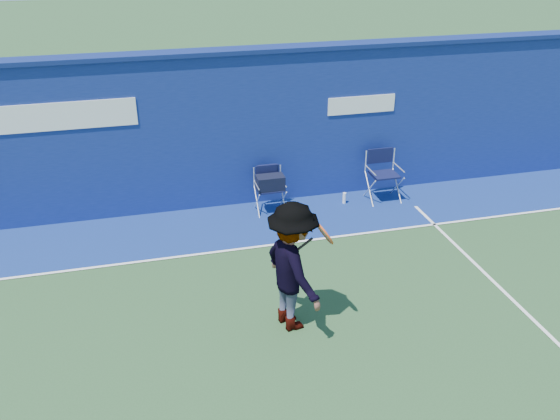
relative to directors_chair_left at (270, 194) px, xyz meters
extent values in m
plane|color=#274A27|center=(-1.61, -4.54, -0.38)|extent=(80.00, 80.00, 0.00)
cube|color=navy|center=(-1.61, 0.66, 1.12)|extent=(24.00, 0.40, 3.00)
cube|color=navy|center=(-1.61, 0.66, 2.66)|extent=(24.00, 0.50, 0.08)
cube|color=white|center=(-4.61, 0.45, 1.72)|extent=(4.50, 0.02, 0.50)
cube|color=white|center=(1.99, 0.45, 1.52)|extent=(1.40, 0.02, 0.35)
cube|color=navy|center=(-1.61, -0.44, -0.38)|extent=(24.00, 1.80, 0.01)
cube|color=white|center=(-1.61, -1.34, -0.37)|extent=(24.00, 0.06, 0.01)
cube|color=#0E1336|center=(0.00, -0.01, 0.10)|extent=(0.47, 0.40, 0.03)
cube|color=silver|center=(0.00, 0.22, 0.30)|extent=(0.53, 0.02, 0.39)
cube|color=#0E1336|center=(0.00, 0.22, 0.37)|extent=(0.47, 0.03, 0.27)
cube|color=black|center=(0.00, -0.04, 0.25)|extent=(0.53, 0.31, 0.29)
cube|color=#0E1336|center=(0.00, 0.22, 0.41)|extent=(0.39, 0.06, 0.21)
cube|color=#0E1336|center=(2.37, -0.06, 0.18)|extent=(0.54, 0.46, 0.03)
cube|color=silver|center=(2.37, 0.21, 0.40)|extent=(0.61, 0.03, 0.45)
cube|color=#0E1336|center=(2.37, 0.21, 0.49)|extent=(0.54, 0.03, 0.31)
cylinder|color=white|center=(1.54, -0.03, -0.27)|extent=(0.07, 0.07, 0.24)
imported|color=#EA4738|center=(-0.53, -3.59, 0.57)|extent=(0.99, 1.37, 1.91)
torus|color=#CA4A1B|center=(-0.13, -3.71, 1.11)|extent=(0.27, 0.40, 0.33)
cylinder|color=gray|center=(-0.13, -3.71, 1.11)|extent=(0.21, 0.33, 0.27)
cylinder|color=black|center=(-0.42, -3.67, 0.94)|extent=(0.31, 0.08, 0.21)
camera|label=1|loc=(-2.39, -10.24, 4.90)|focal=38.00mm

